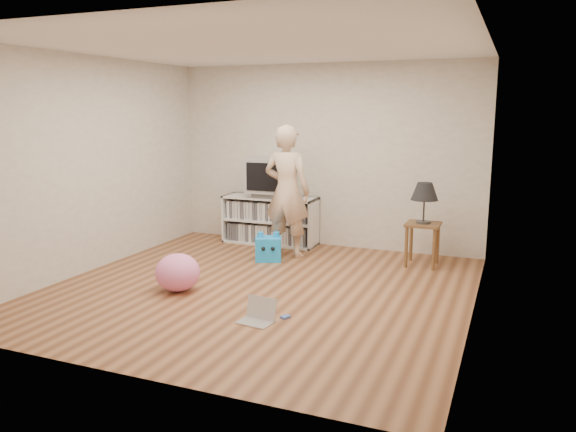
{
  "coord_description": "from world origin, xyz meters",
  "views": [
    {
      "loc": [
        2.55,
        -5.41,
        1.96
      ],
      "look_at": [
        0.18,
        0.4,
        0.77
      ],
      "focal_mm": 35.0,
      "sensor_mm": 36.0,
      "label": 1
    }
  ],
  "objects_px": {
    "laptop": "(258,315)",
    "plush_pink": "(178,272)",
    "side_table": "(423,233)",
    "plush_blue": "(268,248)",
    "media_unit": "(271,220)",
    "person": "(287,191)",
    "table_lamp": "(425,192)",
    "crt_tv": "(270,175)",
    "dvd_deck": "(270,194)"
  },
  "relations": [
    {
      "from": "laptop",
      "to": "plush_pink",
      "type": "relative_size",
      "value": 0.71
    },
    {
      "from": "side_table",
      "to": "plush_blue",
      "type": "bearing_deg",
      "value": -164.6
    },
    {
      "from": "media_unit",
      "to": "plush_blue",
      "type": "bearing_deg",
      "value": -67.89
    },
    {
      "from": "media_unit",
      "to": "plush_pink",
      "type": "distance_m",
      "value": 2.44
    },
    {
      "from": "side_table",
      "to": "person",
      "type": "height_order",
      "value": "person"
    },
    {
      "from": "media_unit",
      "to": "side_table",
      "type": "bearing_deg",
      "value": -9.61
    },
    {
      "from": "table_lamp",
      "to": "laptop",
      "type": "xyz_separation_m",
      "value": [
        -1.11,
        -2.54,
        -0.88
      ]
    },
    {
      "from": "crt_tv",
      "to": "media_unit",
      "type": "bearing_deg",
      "value": 90.0
    },
    {
      "from": "laptop",
      "to": "dvd_deck",
      "type": "bearing_deg",
      "value": 119.34
    },
    {
      "from": "crt_tv",
      "to": "plush_pink",
      "type": "distance_m",
      "value": 2.55
    },
    {
      "from": "crt_tv",
      "to": "table_lamp",
      "type": "relative_size",
      "value": 1.17
    },
    {
      "from": "dvd_deck",
      "to": "plush_blue",
      "type": "bearing_deg",
      "value": -67.54
    },
    {
      "from": "media_unit",
      "to": "person",
      "type": "distance_m",
      "value": 0.93
    },
    {
      "from": "laptop",
      "to": "plush_pink",
      "type": "height_order",
      "value": "plush_pink"
    },
    {
      "from": "media_unit",
      "to": "person",
      "type": "relative_size",
      "value": 0.79
    },
    {
      "from": "crt_tv",
      "to": "laptop",
      "type": "height_order",
      "value": "crt_tv"
    },
    {
      "from": "dvd_deck",
      "to": "crt_tv",
      "type": "height_order",
      "value": "crt_tv"
    },
    {
      "from": "side_table",
      "to": "person",
      "type": "bearing_deg",
      "value": -173.67
    },
    {
      "from": "person",
      "to": "plush_pink",
      "type": "height_order",
      "value": "person"
    },
    {
      "from": "table_lamp",
      "to": "plush_pink",
      "type": "xyz_separation_m",
      "value": [
        -2.31,
        -2.05,
        -0.73
      ]
    },
    {
      "from": "dvd_deck",
      "to": "side_table",
      "type": "distance_m",
      "value": 2.33
    },
    {
      "from": "table_lamp",
      "to": "crt_tv",
      "type": "bearing_deg",
      "value": 170.85
    },
    {
      "from": "table_lamp",
      "to": "plush_pink",
      "type": "distance_m",
      "value": 3.17
    },
    {
      "from": "media_unit",
      "to": "table_lamp",
      "type": "xyz_separation_m",
      "value": [
        2.28,
        -0.39,
        0.59
      ]
    },
    {
      "from": "plush_pink",
      "to": "plush_blue",
      "type": "bearing_deg",
      "value": 75.07
    },
    {
      "from": "crt_tv",
      "to": "table_lamp",
      "type": "bearing_deg",
      "value": -9.15
    },
    {
      "from": "laptop",
      "to": "side_table",
      "type": "bearing_deg",
      "value": 73.87
    },
    {
      "from": "dvd_deck",
      "to": "laptop",
      "type": "height_order",
      "value": "dvd_deck"
    },
    {
      "from": "dvd_deck",
      "to": "person",
      "type": "height_order",
      "value": "person"
    },
    {
      "from": "crt_tv",
      "to": "table_lamp",
      "type": "xyz_separation_m",
      "value": [
        2.28,
        -0.37,
        -0.08
      ]
    },
    {
      "from": "dvd_deck",
      "to": "crt_tv",
      "type": "distance_m",
      "value": 0.29
    },
    {
      "from": "crt_tv",
      "to": "person",
      "type": "xyz_separation_m",
      "value": [
        0.5,
        -0.56,
        -0.14
      ]
    },
    {
      "from": "laptop",
      "to": "plush_blue",
      "type": "distance_m",
      "value": 2.17
    },
    {
      "from": "table_lamp",
      "to": "person",
      "type": "distance_m",
      "value": 1.79
    },
    {
      "from": "dvd_deck",
      "to": "person",
      "type": "xyz_separation_m",
      "value": [
        0.5,
        -0.57,
        0.15
      ]
    },
    {
      "from": "plush_pink",
      "to": "laptop",
      "type": "bearing_deg",
      "value": -22.21
    },
    {
      "from": "media_unit",
      "to": "side_table",
      "type": "xyz_separation_m",
      "value": [
        2.28,
        -0.39,
        0.07
      ]
    },
    {
      "from": "media_unit",
      "to": "dvd_deck",
      "type": "bearing_deg",
      "value": -90.0
    },
    {
      "from": "laptop",
      "to": "plush_blue",
      "type": "xyz_separation_m",
      "value": [
        -0.8,
        2.01,
        0.1
      ]
    },
    {
      "from": "media_unit",
      "to": "table_lamp",
      "type": "relative_size",
      "value": 2.72
    },
    {
      "from": "laptop",
      "to": "plush_blue",
      "type": "relative_size",
      "value": 0.85
    },
    {
      "from": "plush_blue",
      "to": "crt_tv",
      "type": "bearing_deg",
      "value": 90.44
    },
    {
      "from": "side_table",
      "to": "plush_blue",
      "type": "height_order",
      "value": "side_table"
    },
    {
      "from": "crt_tv",
      "to": "person",
      "type": "bearing_deg",
      "value": -48.48
    },
    {
      "from": "dvd_deck",
      "to": "plush_pink",
      "type": "bearing_deg",
      "value": -90.84
    },
    {
      "from": "person",
      "to": "laptop",
      "type": "relative_size",
      "value": 5.12
    },
    {
      "from": "dvd_deck",
      "to": "side_table",
      "type": "relative_size",
      "value": 0.82
    },
    {
      "from": "table_lamp",
      "to": "plush_blue",
      "type": "bearing_deg",
      "value": -164.6
    },
    {
      "from": "person",
      "to": "plush_blue",
      "type": "xyz_separation_m",
      "value": [
        -0.13,
        -0.33,
        -0.72
      ]
    },
    {
      "from": "crt_tv",
      "to": "person",
      "type": "height_order",
      "value": "person"
    }
  ]
}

